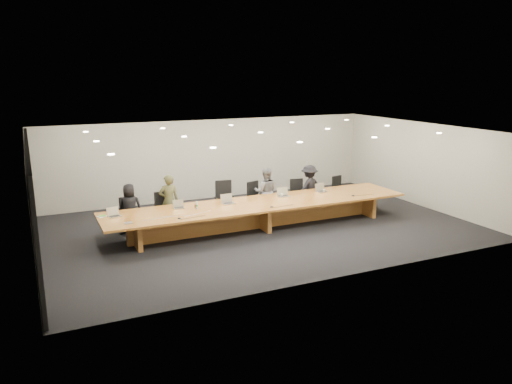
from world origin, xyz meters
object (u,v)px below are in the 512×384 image
Objects in this scene: chair_far_left at (128,215)px; chair_left at (164,210)px; laptop_b at (179,204)px; laptop_c at (228,199)px; chair_right at (298,195)px; av_box at (128,223)px; laptop_d at (284,192)px; chair_mid_left at (226,200)px; paper_cup_near at (282,195)px; amber_mug at (196,206)px; laptop_e at (322,188)px; mic_left at (179,218)px; chair_far_right at (341,190)px; water_bottle at (197,206)px; chair_mid_right at (257,198)px; person_c at (266,192)px; mic_center at (272,207)px; person_b at (169,201)px; person_a at (130,208)px; conference_table at (260,210)px; laptop_a at (114,212)px; mic_right at (353,195)px; person_d at (309,187)px.

chair_left reaches higher than chair_far_left.
laptop_c reaches higher than laptop_b.
chair_left is 3.00× the size of laptop_c.
chair_left is 4.43m from chair_right.
laptop_d is at bearing 9.56° from av_box.
chair_right is (4.43, -0.02, -0.01)m from chair_left.
chair_mid_left is 12.40× the size of paper_cup_near.
laptop_e is at bearing 2.42° from amber_mug.
chair_left reaches higher than mic_left.
chair_far_left is 5.94m from laptop_e.
chair_far_right is 5.60m from water_bottle.
laptop_e is 3.18× the size of amber_mug.
chair_mid_right is at bearing 150.77° from laptop_e.
person_c is 1.85m from mic_center.
person_b reaches higher than chair_mid_right.
chair_far_right is 7.08m from person_a.
person_c is at bearing 57.62° from conference_table.
person_b is at bearing 101.06° from laptop_b.
laptop_d is 1.80× the size of water_bottle.
chair_left is 1.29m from water_bottle.
chair_far_left is at bearing 175.00° from laptop_d.
amber_mug is at bearing -13.89° from laptop_a.
mic_left is (-0.70, -0.71, -0.08)m from water_bottle.
av_box is at bearing -145.73° from chair_mid_left.
paper_cup_near is (0.88, 0.36, 0.28)m from conference_table.
av_box is 6.74m from mic_right.
chair_right is 0.76× the size of person_a.
laptop_c reaches higher than water_bottle.
chair_mid_right reaches higher than laptop_a.
mic_left is (-3.30, -1.74, 0.01)m from person_c.
mic_right is (0.57, -0.86, -0.12)m from laptop_e.
chair_right reaches higher than mic_right.
laptop_c is at bearing -163.70° from chair_mid_right.
laptop_b is at bearing 179.49° from paper_cup_near.
water_bottle is at bearing -96.97° from amber_mug.
mic_right is at bearing -6.75° from water_bottle.
water_bottle is (-3.80, -1.05, 0.33)m from chair_right.
laptop_e reaches higher than water_bottle.
laptop_e is at bearing -172.59° from person_a.
water_bottle is (-5.48, -1.12, 0.35)m from chair_far_right.
chair_far_left is 9.02× the size of mic_center.
person_d is 4.67× the size of laptop_a.
laptop_a is at bearing 175.99° from laptop_e.
laptop_e reaches higher than chair_far_right.
paper_cup_near is (-1.04, -0.81, 0.28)m from chair_right.
av_box is (-1.47, -1.62, -0.02)m from person_b.
chair_mid_left is 1.71m from water_bottle.
person_c reaches higher than person_a.
chair_far_right is at bearing 11.54° from water_bottle.
chair_mid_right is 10.02× the size of mic_left.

